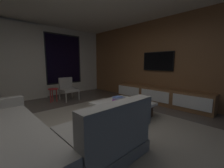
{
  "coord_description": "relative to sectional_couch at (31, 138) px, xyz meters",
  "views": [
    {
      "loc": [
        -1.36,
        -2.11,
        1.27
      ],
      "look_at": [
        1.52,
        0.92,
        0.67
      ],
      "focal_mm": 22.74,
      "sensor_mm": 36.0,
      "label": 1
    }
  ],
  "objects": [
    {
      "name": "area_rug",
      "position": [
        1.28,
        -0.03,
        -0.28
      ],
      "size": [
        3.2,
        3.8,
        0.01
      ],
      "primitive_type": "cube",
      "color": "gray",
      "rests_on": "floor"
    },
    {
      "name": "mounted_tv",
      "position": [
        3.88,
        0.32,
        1.06
      ],
      "size": [
        0.05,
        1.05,
        0.61
      ],
      "color": "black"
    },
    {
      "name": "media_wall",
      "position": [
        3.99,
        0.07,
        1.06
      ],
      "size": [
        0.12,
        7.8,
        2.7
      ],
      "color": "brown",
      "rests_on": "floor"
    },
    {
      "name": "floor",
      "position": [
        0.93,
        0.07,
        -0.29
      ],
      "size": [
        9.2,
        9.2,
        0.0
      ],
      "primitive_type": "plane",
      "color": "#564C44"
    },
    {
      "name": "back_wall_with_window",
      "position": [
        0.86,
        3.69,
        1.05
      ],
      "size": [
        6.6,
        0.3,
        2.7
      ],
      "color": "silver",
      "rests_on": "floor"
    },
    {
      "name": "accent_chair_near_window",
      "position": [
        1.83,
        2.62,
        0.14
      ],
      "size": [
        0.54,
        0.56,
        0.78
      ],
      "color": "#B2ADA0",
      "rests_on": "floor"
    },
    {
      "name": "book_stack_on_coffee_table",
      "position": [
        2.01,
        0.32,
        0.13
      ],
      "size": [
        0.29,
        0.2,
        0.12
      ],
      "color": "purple",
      "rests_on": "coffee_table"
    },
    {
      "name": "sectional_couch",
      "position": [
        0.0,
        0.0,
        0.0
      ],
      "size": [
        1.98,
        2.5,
        0.82
      ],
      "color": "gray",
      "rests_on": "floor"
    },
    {
      "name": "coffee_table",
      "position": [
        2.0,
        0.14,
        -0.1
      ],
      "size": [
        1.16,
        1.16,
        0.36
      ],
      "color": "#472C1A",
      "rests_on": "floor"
    },
    {
      "name": "media_console",
      "position": [
        3.7,
        0.13,
        -0.04
      ],
      "size": [
        0.46,
        3.1,
        0.52
      ],
      "color": "brown",
      "rests_on": "floor"
    },
    {
      "name": "side_stool",
      "position": [
        1.33,
        2.64,
        0.08
      ],
      "size": [
        0.32,
        0.32,
        0.46
      ],
      "color": "red",
      "rests_on": "floor"
    }
  ]
}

